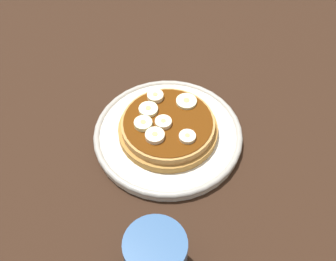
{
  "coord_description": "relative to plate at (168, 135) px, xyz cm",
  "views": [
    {
      "loc": [
        43.2,
        13.73,
        57.69
      ],
      "look_at": [
        0.0,
        0.0,
        2.19
      ],
      "focal_mm": 46.21,
      "sensor_mm": 36.0,
      "label": 1
    }
  ],
  "objects": [
    {
      "name": "coffee_mug",
      "position": [
        22.39,
        5.33,
        3.05
      ],
      "size": [
        11.34,
        8.18,
        7.95
      ],
      "color": "#33598C",
      "rests_on": "ground_plane"
    },
    {
      "name": "banana_slice_3",
      "position": [
        -4.35,
        -3.64,
        3.84
      ],
      "size": [
        2.78,
        2.78,
        1.06
      ],
      "color": "#FBE9B9",
      "rests_on": "pancake_stack"
    },
    {
      "name": "banana_slice_4",
      "position": [
        -4.97,
        1.66,
        3.66
      ],
      "size": [
        3.49,
        3.49,
        0.7
      ],
      "color": "#EEECB6",
      "rests_on": "pancake_stack"
    },
    {
      "name": "pancake_stack",
      "position": [
        -0.23,
        -0.0,
        1.98
      ],
      "size": [
        16.48,
        16.52,
        2.94
      ],
      "color": "#A87737",
      "rests_on": "plate"
    },
    {
      "name": "banana_slice_5",
      "position": [
        1.96,
        -3.55,
        3.82
      ],
      "size": [
        2.95,
        2.95,
        1.03
      ],
      "color": "#EDF3B7",
      "rests_on": "pancake_stack"
    },
    {
      "name": "banana_slice_6",
      "position": [
        -1.25,
        -3.8,
        3.73
      ],
      "size": [
        3.18,
        3.18,
        0.85
      ],
      "color": "#ECEFBB",
      "rests_on": "pancake_stack"
    },
    {
      "name": "banana_slice_0",
      "position": [
        0.72,
        -0.56,
        3.81
      ],
      "size": [
        2.7,
        2.7,
        0.99
      ],
      "color": "#F7E9C6",
      "rests_on": "pancake_stack"
    },
    {
      "name": "plate",
      "position": [
        0.0,
        0.0,
        0.0
      ],
      "size": [
        24.94,
        24.94,
        1.94
      ],
      "color": "silver",
      "rests_on": "ground_plane"
    },
    {
      "name": "ground_plane",
      "position": [
        0.0,
        0.0,
        -2.54
      ],
      "size": [
        140.0,
        140.0,
        3.0
      ],
      "primitive_type": "cube",
      "color": "black"
    },
    {
      "name": "banana_slice_1",
      "position": [
        2.32,
        3.91,
        3.73
      ],
      "size": [
        2.67,
        2.67,
        0.84
      ],
      "color": "#F3E8BF",
      "rests_on": "pancake_stack"
    },
    {
      "name": "banana_slice_2",
      "position": [
        3.73,
        -0.97,
        3.81
      ],
      "size": [
        3.08,
        3.08,
        1.01
      ],
      "color": "#F3E2C0",
      "rests_on": "pancake_stack"
    }
  ]
}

